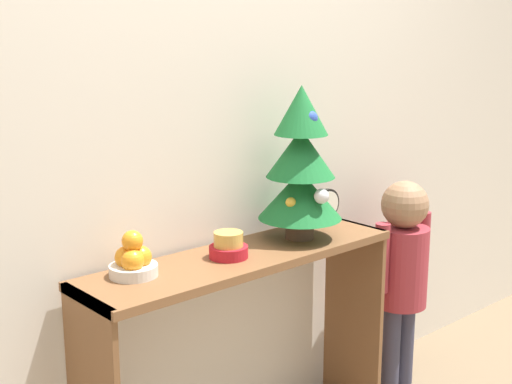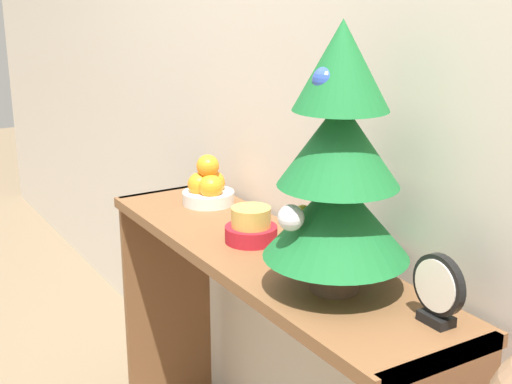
# 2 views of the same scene
# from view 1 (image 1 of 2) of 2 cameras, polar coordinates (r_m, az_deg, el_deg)

# --- Properties ---
(back_wall) EXTENTS (7.00, 0.05, 2.50)m
(back_wall) POSITION_cam_1_polar(r_m,az_deg,el_deg) (2.56, -4.17, 5.85)
(back_wall) COLOR beige
(back_wall) RESTS_ON ground_plane
(console_table) EXTENTS (1.23, 0.33, 0.80)m
(console_table) POSITION_cam_1_polar(r_m,az_deg,el_deg) (2.56, -1.04, -8.89)
(console_table) COLOR brown
(console_table) RESTS_ON ground_plane
(mini_tree) EXTENTS (0.31, 0.31, 0.57)m
(mini_tree) POSITION_cam_1_polar(r_m,az_deg,el_deg) (2.62, 3.59, 2.09)
(mini_tree) COLOR #4C3828
(mini_tree) RESTS_ON console_table
(fruit_bowl) EXTENTS (0.16, 0.16, 0.15)m
(fruit_bowl) POSITION_cam_1_polar(r_m,az_deg,el_deg) (2.30, -9.80, -5.43)
(fruit_bowl) COLOR silver
(fruit_bowl) RESTS_ON console_table
(singing_bowl) EXTENTS (0.13, 0.13, 0.09)m
(singing_bowl) POSITION_cam_1_polar(r_m,az_deg,el_deg) (2.45, -2.21, -4.39)
(singing_bowl) COLOR #AD1923
(singing_bowl) RESTS_ON console_table
(desk_clock) EXTENTS (0.12, 0.04, 0.14)m
(desk_clock) POSITION_cam_1_polar(r_m,az_deg,el_deg) (2.87, 5.73, -1.16)
(desk_clock) COLOR black
(desk_clock) RESTS_ON console_table
(child_figure) EXTENTS (0.35, 0.22, 0.94)m
(child_figure) POSITION_cam_1_polar(r_m,az_deg,el_deg) (3.15, 11.61, -5.48)
(child_figure) COLOR #38384C
(child_figure) RESTS_ON ground_plane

